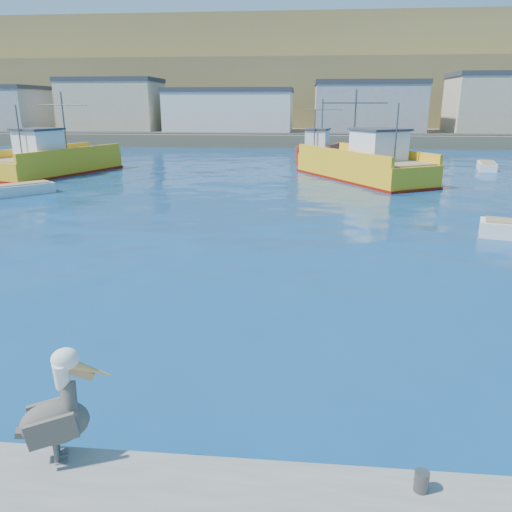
{
  "coord_description": "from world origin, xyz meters",
  "views": [
    {
      "loc": [
        1.3,
        -9.18,
        5.57
      ],
      "look_at": [
        -0.03,
        4.35,
        1.4
      ],
      "focal_mm": 35.0,
      "sensor_mm": 36.0,
      "label": 1
    }
  ],
  "objects_px": {
    "trawler_yellow_a": "(55,161)",
    "skiff_left": "(20,190)",
    "pelican": "(58,413)",
    "boat_orange": "(319,151)",
    "skiff_far": "(487,167)",
    "trawler_yellow_b": "(364,165)"
  },
  "relations": [
    {
      "from": "trawler_yellow_a",
      "to": "skiff_left",
      "type": "height_order",
      "value": "trawler_yellow_a"
    },
    {
      "from": "skiff_left",
      "to": "pelican",
      "type": "height_order",
      "value": "pelican"
    },
    {
      "from": "boat_orange",
      "to": "trawler_yellow_a",
      "type": "bearing_deg",
      "value": -151.83
    },
    {
      "from": "skiff_left",
      "to": "boat_orange",
      "type": "bearing_deg",
      "value": 47.39
    },
    {
      "from": "trawler_yellow_a",
      "to": "skiff_far",
      "type": "bearing_deg",
      "value": 10.24
    },
    {
      "from": "skiff_left",
      "to": "trawler_yellow_b",
      "type": "bearing_deg",
      "value": 21.24
    },
    {
      "from": "trawler_yellow_a",
      "to": "pelican",
      "type": "bearing_deg",
      "value": -63.17
    },
    {
      "from": "trawler_yellow_b",
      "to": "pelican",
      "type": "relative_size",
      "value": 7.39
    },
    {
      "from": "trawler_yellow_a",
      "to": "boat_orange",
      "type": "distance_m",
      "value": 24.53
    },
    {
      "from": "trawler_yellow_a",
      "to": "skiff_far",
      "type": "height_order",
      "value": "trawler_yellow_a"
    },
    {
      "from": "skiff_far",
      "to": "skiff_left",
      "type": "bearing_deg",
      "value": -154.78
    },
    {
      "from": "trawler_yellow_a",
      "to": "trawler_yellow_b",
      "type": "distance_m",
      "value": 24.77
    },
    {
      "from": "boat_orange",
      "to": "skiff_far",
      "type": "bearing_deg",
      "value": -19.13
    },
    {
      "from": "trawler_yellow_b",
      "to": "pelican",
      "type": "height_order",
      "value": "trawler_yellow_b"
    },
    {
      "from": "trawler_yellow_a",
      "to": "skiff_left",
      "type": "xyz_separation_m",
      "value": [
        2.31,
        -9.41,
        -0.77
      ]
    },
    {
      "from": "trawler_yellow_b",
      "to": "boat_orange",
      "type": "height_order",
      "value": "trawler_yellow_b"
    },
    {
      "from": "trawler_yellow_a",
      "to": "boat_orange",
      "type": "relative_size",
      "value": 1.5
    },
    {
      "from": "trawler_yellow_a",
      "to": "boat_orange",
      "type": "height_order",
      "value": "trawler_yellow_a"
    },
    {
      "from": "trawler_yellow_a",
      "to": "pelican",
      "type": "xyz_separation_m",
      "value": [
        16.86,
        -33.33,
        0.2
      ]
    },
    {
      "from": "skiff_far",
      "to": "trawler_yellow_a",
      "type": "bearing_deg",
      "value": -169.76
    },
    {
      "from": "trawler_yellow_a",
      "to": "boat_orange",
      "type": "xyz_separation_m",
      "value": [
        21.62,
        11.58,
        -0.05
      ]
    },
    {
      "from": "boat_orange",
      "to": "pelican",
      "type": "xyz_separation_m",
      "value": [
        -4.76,
        -44.91,
        0.26
      ]
    }
  ]
}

